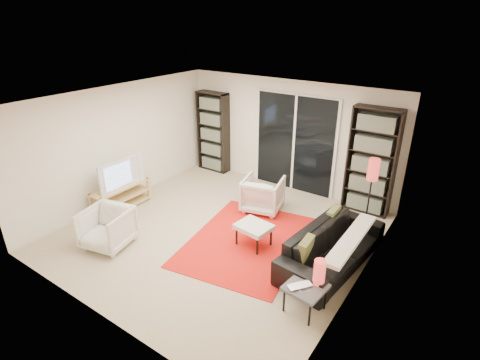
{
  "coord_description": "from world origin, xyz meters",
  "views": [
    {
      "loc": [
        3.61,
        -4.57,
        3.66
      ],
      "look_at": [
        0.25,
        0.3,
        1.0
      ],
      "focal_mm": 28.0,
      "sensor_mm": 36.0,
      "label": 1
    }
  ],
  "objects_px": {
    "bookshelf_right": "(371,162)",
    "armchair_back": "(263,194)",
    "sofa": "(333,247)",
    "ottoman": "(254,228)",
    "side_table": "(306,289)",
    "floor_lamp": "(372,177)",
    "bookshelf_left": "(213,132)",
    "armchair_front": "(107,228)",
    "tv_stand": "(121,196)"
  },
  "relations": [
    {
      "from": "bookshelf_left",
      "to": "armchair_back",
      "type": "relative_size",
      "value": 2.55
    },
    {
      "from": "bookshelf_left",
      "to": "floor_lamp",
      "type": "xyz_separation_m",
      "value": [
        4.1,
        -0.8,
        0.11
      ]
    },
    {
      "from": "armchair_front",
      "to": "ottoman",
      "type": "height_order",
      "value": "armchair_front"
    },
    {
      "from": "bookshelf_left",
      "to": "ottoman",
      "type": "relative_size",
      "value": 3.15
    },
    {
      "from": "bookshelf_left",
      "to": "bookshelf_right",
      "type": "height_order",
      "value": "bookshelf_right"
    },
    {
      "from": "bookshelf_left",
      "to": "armchair_front",
      "type": "bearing_deg",
      "value": -80.22
    },
    {
      "from": "ottoman",
      "to": "tv_stand",
      "type": "bearing_deg",
      "value": -172.37
    },
    {
      "from": "ottoman",
      "to": "side_table",
      "type": "relative_size",
      "value": 1.14
    },
    {
      "from": "ottoman",
      "to": "side_table",
      "type": "height_order",
      "value": "same"
    },
    {
      "from": "armchair_front",
      "to": "side_table",
      "type": "relative_size",
      "value": 1.39
    },
    {
      "from": "tv_stand",
      "to": "armchair_back",
      "type": "height_order",
      "value": "armchair_back"
    },
    {
      "from": "bookshelf_left",
      "to": "tv_stand",
      "type": "distance_m",
      "value": 2.81
    },
    {
      "from": "sofa",
      "to": "ottoman",
      "type": "height_order",
      "value": "sofa"
    },
    {
      "from": "bookshelf_left",
      "to": "bookshelf_right",
      "type": "distance_m",
      "value": 3.85
    },
    {
      "from": "bookshelf_left",
      "to": "sofa",
      "type": "xyz_separation_m",
      "value": [
        3.97,
        -2.05,
        -0.66
      ]
    },
    {
      "from": "armchair_back",
      "to": "side_table",
      "type": "distance_m",
      "value": 2.84
    },
    {
      "from": "side_table",
      "to": "tv_stand",
      "type": "bearing_deg",
      "value": 173.14
    },
    {
      "from": "side_table",
      "to": "floor_lamp",
      "type": "bearing_deg",
      "value": 89.11
    },
    {
      "from": "armchair_front",
      "to": "sofa",
      "type": "bearing_deg",
      "value": 13.72
    },
    {
      "from": "sofa",
      "to": "floor_lamp",
      "type": "xyz_separation_m",
      "value": [
        0.13,
        1.25,
        0.77
      ]
    },
    {
      "from": "tv_stand",
      "to": "armchair_front",
      "type": "distance_m",
      "value": 1.35
    },
    {
      "from": "bookshelf_left",
      "to": "sofa",
      "type": "distance_m",
      "value": 4.52
    },
    {
      "from": "sofa",
      "to": "armchair_back",
      "type": "relative_size",
      "value": 2.79
    },
    {
      "from": "bookshelf_right",
      "to": "ottoman",
      "type": "xyz_separation_m",
      "value": [
        -1.17,
        -2.31,
        -0.7
      ]
    },
    {
      "from": "sofa",
      "to": "armchair_front",
      "type": "xyz_separation_m",
      "value": [
        -3.33,
        -1.67,
        0.03
      ]
    },
    {
      "from": "bookshelf_right",
      "to": "armchair_front",
      "type": "bearing_deg",
      "value": -130.79
    },
    {
      "from": "armchair_back",
      "to": "ottoman",
      "type": "height_order",
      "value": "armchair_back"
    },
    {
      "from": "armchair_front",
      "to": "armchair_back",
      "type": "bearing_deg",
      "value": 46.99
    },
    {
      "from": "bookshelf_right",
      "to": "ottoman",
      "type": "distance_m",
      "value": 2.69
    },
    {
      "from": "armchair_back",
      "to": "bookshelf_right",
      "type": "bearing_deg",
      "value": -160.14
    },
    {
      "from": "armchair_back",
      "to": "floor_lamp",
      "type": "height_order",
      "value": "floor_lamp"
    },
    {
      "from": "bookshelf_right",
      "to": "armchair_back",
      "type": "bearing_deg",
      "value": -146.34
    },
    {
      "from": "bookshelf_right",
      "to": "tv_stand",
      "type": "height_order",
      "value": "bookshelf_right"
    },
    {
      "from": "tv_stand",
      "to": "armchair_back",
      "type": "relative_size",
      "value": 1.62
    },
    {
      "from": "side_table",
      "to": "bookshelf_left",
      "type": "bearing_deg",
      "value": 141.56
    },
    {
      "from": "sofa",
      "to": "floor_lamp",
      "type": "relative_size",
      "value": 1.51
    },
    {
      "from": "bookshelf_right",
      "to": "ottoman",
      "type": "bearing_deg",
      "value": -116.84
    },
    {
      "from": "ottoman",
      "to": "floor_lamp",
      "type": "relative_size",
      "value": 0.44
    },
    {
      "from": "sofa",
      "to": "bookshelf_right",
      "type": "bearing_deg",
      "value": 9.59
    },
    {
      "from": "tv_stand",
      "to": "ottoman",
      "type": "relative_size",
      "value": 2.0
    },
    {
      "from": "tv_stand",
      "to": "bookshelf_left",
      "type": "bearing_deg",
      "value": 84.75
    },
    {
      "from": "bookshelf_right",
      "to": "tv_stand",
      "type": "relative_size",
      "value": 1.7
    },
    {
      "from": "tv_stand",
      "to": "armchair_back",
      "type": "xyz_separation_m",
      "value": [
        2.38,
        1.57,
        0.08
      ]
    },
    {
      "from": "sofa",
      "to": "armchair_back",
      "type": "xyz_separation_m",
      "value": [
        -1.84,
        0.91,
        0.04
      ]
    },
    {
      "from": "ottoman",
      "to": "bookshelf_right",
      "type": "bearing_deg",
      "value": 63.16
    },
    {
      "from": "sofa",
      "to": "ottoman",
      "type": "bearing_deg",
      "value": 107.82
    },
    {
      "from": "armchair_back",
      "to": "ottoman",
      "type": "relative_size",
      "value": 1.24
    },
    {
      "from": "armchair_front",
      "to": "ottoman",
      "type": "relative_size",
      "value": 1.21
    },
    {
      "from": "sofa",
      "to": "armchair_back",
      "type": "height_order",
      "value": "armchair_back"
    },
    {
      "from": "tv_stand",
      "to": "floor_lamp",
      "type": "bearing_deg",
      "value": 23.67
    }
  ]
}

